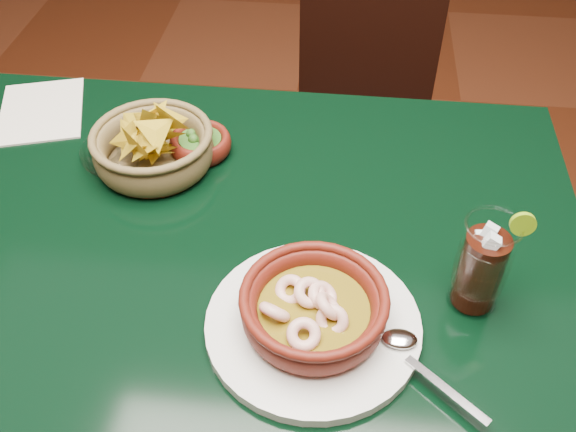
# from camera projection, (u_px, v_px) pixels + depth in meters

# --- Properties ---
(dining_table) EXTENTS (1.20, 0.80, 0.75)m
(dining_table) POSITION_uv_depth(u_px,v_px,m) (206.00, 269.00, 1.07)
(dining_table) COLOR black
(dining_table) RESTS_ON ground
(dining_chair) EXTENTS (0.43, 0.43, 0.82)m
(dining_chair) POSITION_uv_depth(u_px,v_px,m) (356.00, 129.00, 1.69)
(dining_chair) COLOR black
(dining_chair) RESTS_ON ground
(shrimp_plate) EXTENTS (0.36, 0.29, 0.08)m
(shrimp_plate) POSITION_uv_depth(u_px,v_px,m) (314.00, 313.00, 0.84)
(shrimp_plate) COLOR silver
(shrimp_plate) RESTS_ON dining_table
(chip_basket) EXTENTS (0.24, 0.24, 0.14)m
(chip_basket) POSITION_uv_depth(u_px,v_px,m) (153.00, 147.00, 1.09)
(chip_basket) COLOR brown
(chip_basket) RESTS_ON dining_table
(guacamole_ramekin) EXTENTS (0.13, 0.13, 0.04)m
(guacamole_ramekin) POSITION_uv_depth(u_px,v_px,m) (200.00, 143.00, 1.13)
(guacamole_ramekin) COLOR #50130C
(guacamole_ramekin) RESTS_ON dining_table
(cola_drink) EXTENTS (0.15, 0.15, 0.17)m
(cola_drink) POSITION_uv_depth(u_px,v_px,m) (482.00, 265.00, 0.85)
(cola_drink) COLOR white
(cola_drink) RESTS_ON dining_table
(glass_ashtray) EXTENTS (0.13, 0.13, 0.03)m
(glass_ashtray) POSITION_uv_depth(u_px,v_px,m) (115.00, 153.00, 1.12)
(glass_ashtray) COLOR white
(glass_ashtray) RESTS_ON dining_table
(paper_menu) EXTENTS (0.21, 0.24, 0.00)m
(paper_menu) POSITION_uv_depth(u_px,v_px,m) (42.00, 111.00, 1.23)
(paper_menu) COLOR beige
(paper_menu) RESTS_ON dining_table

